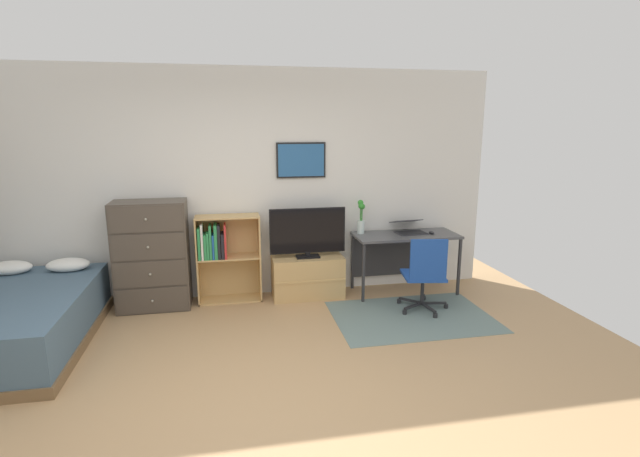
# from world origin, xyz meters

# --- Properties ---
(ground_plane) EXTENTS (7.20, 7.20, 0.00)m
(ground_plane) POSITION_xyz_m (0.00, 0.00, 0.00)
(ground_plane) COLOR tan
(wall_back_with_posters) EXTENTS (6.12, 0.09, 2.70)m
(wall_back_with_posters) POSITION_xyz_m (0.00, 2.43, 1.35)
(wall_back_with_posters) COLOR silver
(wall_back_with_posters) RESTS_ON ground_plane
(area_rug) EXTENTS (1.70, 1.20, 0.01)m
(area_rug) POSITION_xyz_m (1.76, 1.32, 0.00)
(area_rug) COLOR slate
(area_rug) RESTS_ON ground_plane
(bed) EXTENTS (1.31, 2.02, 0.64)m
(bed) POSITION_xyz_m (-2.17, 1.36, 0.26)
(bed) COLOR brown
(bed) RESTS_ON ground_plane
(dresser) EXTENTS (0.79, 0.46, 1.23)m
(dresser) POSITION_xyz_m (-1.02, 2.15, 0.62)
(dresser) COLOR #4C4238
(dresser) RESTS_ON ground_plane
(bookshelf) EXTENTS (0.73, 0.30, 1.02)m
(bookshelf) POSITION_xyz_m (-0.25, 2.22, 0.60)
(bookshelf) COLOR tan
(bookshelf) RESTS_ON ground_plane
(tv_stand) EXTENTS (0.85, 0.41, 0.50)m
(tv_stand) POSITION_xyz_m (0.75, 2.17, 0.25)
(tv_stand) COLOR tan
(tv_stand) RESTS_ON ground_plane
(television) EXTENTS (0.90, 0.16, 0.60)m
(television) POSITION_xyz_m (0.75, 2.15, 0.80)
(television) COLOR black
(television) RESTS_ON tv_stand
(desk) EXTENTS (1.27, 0.55, 0.74)m
(desk) POSITION_xyz_m (1.96, 2.17, 0.60)
(desk) COLOR #4C4C4F
(desk) RESTS_ON ground_plane
(office_chair) EXTENTS (0.58, 0.57, 0.86)m
(office_chair) POSITION_xyz_m (1.94, 1.43, 0.46)
(office_chair) COLOR #232326
(office_chair) RESTS_ON ground_plane
(laptop) EXTENTS (0.39, 0.42, 0.16)m
(laptop) POSITION_xyz_m (2.03, 2.19, 0.80)
(laptop) COLOR #333338
(laptop) RESTS_ON desk
(computer_mouse) EXTENTS (0.06, 0.10, 0.03)m
(computer_mouse) POSITION_xyz_m (2.27, 2.05, 0.76)
(computer_mouse) COLOR #262628
(computer_mouse) RESTS_ON desk
(bamboo_vase) EXTENTS (0.09, 0.10, 0.41)m
(bamboo_vase) POSITION_xyz_m (1.43, 2.24, 0.94)
(bamboo_vase) COLOR silver
(bamboo_vase) RESTS_ON desk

